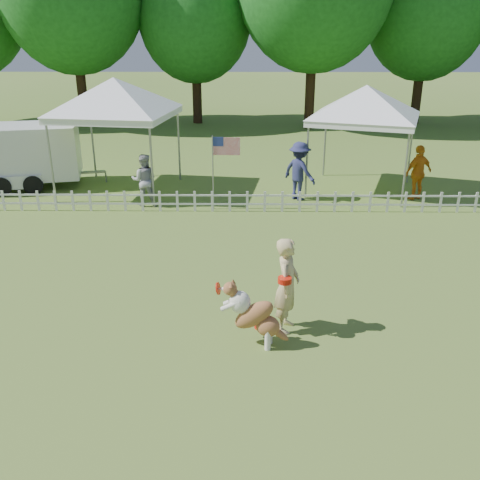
{
  "coord_description": "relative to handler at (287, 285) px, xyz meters",
  "views": [
    {
      "loc": [
        -0.28,
        -7.56,
        4.89
      ],
      "look_at": [
        -0.39,
        2.0,
        1.1
      ],
      "focal_mm": 40.0,
      "sensor_mm": 36.0,
      "label": 1
    }
  ],
  "objects": [
    {
      "name": "spectator_b",
      "position": [
        0.9,
        7.65,
        0.04
      ],
      "size": [
        1.27,
        1.28,
        1.77
      ],
      "primitive_type": "imported",
      "rotation": [
        0.0,
        0.0,
        2.34
      ],
      "color": "navy",
      "rests_on": "ground"
    },
    {
      "name": "tree_center_left",
      "position": [
        -3.42,
        21.93,
        4.05
      ],
      "size": [
        6.0,
        6.0,
        9.8
      ],
      "primitive_type": null,
      "color": "#175318",
      "rests_on": "ground"
    },
    {
      "name": "dog",
      "position": [
        -0.55,
        -0.51,
        -0.29
      ],
      "size": [
        1.13,
        0.57,
        1.12
      ],
      "primitive_type": null,
      "rotation": [
        0.0,
        0.0,
        -0.2
      ],
      "color": "brown",
      "rests_on": "ground"
    },
    {
      "name": "tree_left",
      "position": [
        -9.42,
        20.93,
        5.15
      ],
      "size": [
        7.4,
        7.4,
        12.0
      ],
      "primitive_type": null,
      "color": "#175318",
      "rests_on": "ground"
    },
    {
      "name": "canopy_tent_right",
      "position": [
        2.96,
        8.72,
        0.77
      ],
      "size": [
        3.96,
        3.96,
        3.23
      ],
      "primitive_type": null,
      "rotation": [
        0.0,
        0.0,
        -0.32
      ],
      "color": "white",
      "rests_on": "ground"
    },
    {
      "name": "flag_pole",
      "position": [
        -1.65,
        6.65,
        0.22
      ],
      "size": [
        0.82,
        0.11,
        2.14
      ],
      "primitive_type": null,
      "rotation": [
        0.0,
        0.0,
        -0.03
      ],
      "color": "gray",
      "rests_on": "ground"
    },
    {
      "name": "tree_right",
      "position": [
        8.58,
        21.93,
        4.35
      ],
      "size": [
        6.2,
        6.2,
        10.4
      ],
      "primitive_type": null,
      "color": "#175318",
      "rests_on": "ground"
    },
    {
      "name": "handler",
      "position": [
        0.0,
        0.0,
        0.0
      ],
      "size": [
        0.55,
        0.7,
        1.69
      ],
      "primitive_type": "imported",
      "rotation": [
        0.0,
        0.0,
        1.32
      ],
      "color": "tan",
      "rests_on": "ground"
    },
    {
      "name": "cargo_trailer",
      "position": [
        -8.1,
        8.94,
        0.19
      ],
      "size": [
        5.03,
        3.05,
        2.06
      ],
      "primitive_type": null,
      "rotation": [
        0.0,
        0.0,
        0.22
      ],
      "color": "white",
      "rests_on": "ground"
    },
    {
      "name": "spectator_a",
      "position": [
        -3.68,
        6.98,
        -0.08
      ],
      "size": [
        0.76,
        0.6,
        1.54
      ],
      "primitive_type": "imported",
      "rotation": [
        0.0,
        0.0,
        3.17
      ],
      "color": "#A6A5AB",
      "rests_on": "ground"
    },
    {
      "name": "frisbee_on_turf",
      "position": [
        -0.44,
        0.03,
        -0.84
      ],
      "size": [
        0.27,
        0.27,
        0.02
      ],
      "primitive_type": "cylinder",
      "rotation": [
        0.0,
        0.0,
        0.23
      ],
      "color": "red",
      "rests_on": "ground"
    },
    {
      "name": "ground",
      "position": [
        -0.42,
        -0.57,
        -0.85
      ],
      "size": [
        120.0,
        120.0,
        0.0
      ],
      "primitive_type": "plane",
      "color": "#456B22",
      "rests_on": "ground"
    },
    {
      "name": "canopy_tent_left",
      "position": [
        -4.73,
        8.55,
        0.88
      ],
      "size": [
        3.76,
        3.76,
        3.45
      ],
      "primitive_type": null,
      "rotation": [
        0.0,
        0.0,
        -0.13
      ],
      "color": "white",
      "rests_on": "ground"
    },
    {
      "name": "spectator_c",
      "position": [
        4.51,
        7.72,
        -0.01
      ],
      "size": [
        1.06,
        0.8,
        1.67
      ],
      "primitive_type": "imported",
      "rotation": [
        0.0,
        0.0,
        3.6
      ],
      "color": "orange",
      "rests_on": "ground"
    },
    {
      "name": "picket_fence",
      "position": [
        -0.42,
        6.43,
        -0.55
      ],
      "size": [
        22.0,
        0.08,
        0.6
      ],
      "primitive_type": null,
      "color": "white",
      "rests_on": "ground"
    }
  ]
}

